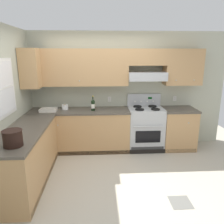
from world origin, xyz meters
TOP-DOWN VIEW (x-y plane):
  - ground_plane at (0.00, 0.00)m, footprint 7.04×7.04m
  - floor_accent_tile at (1.10, -0.68)m, footprint 0.30×0.30m
  - wall_back at (0.40, 1.53)m, footprint 4.68×0.57m
  - wall_left at (-1.59, 0.23)m, footprint 0.47×4.00m
  - counter_back_run at (0.07, 1.24)m, footprint 3.60×0.65m
  - counter_left_run at (-1.24, -0.00)m, footprint 0.63×1.91m
  - stove at (0.96, 1.25)m, footprint 0.76×0.62m
  - wine_bottle at (-0.19, 1.19)m, footprint 0.08×0.08m
  - bowl at (-1.12, 1.18)m, footprint 0.34×0.24m
  - bucket at (-1.17, -0.63)m, footprint 0.26×0.26m
  - paper_towel_roll at (-0.80, 1.32)m, footprint 0.14×0.14m

SIDE VIEW (x-z plane):
  - ground_plane at x=0.00m, z-range 0.00..0.00m
  - floor_accent_tile at x=1.10m, z-range 0.00..0.01m
  - counter_back_run at x=0.07m, z-range 0.00..0.91m
  - counter_left_run at x=-1.24m, z-range 0.00..0.91m
  - stove at x=0.96m, z-range -0.12..1.08m
  - bowl at x=-1.12m, z-range 0.90..0.96m
  - paper_towel_roll at x=-0.80m, z-range 0.91..1.02m
  - bucket at x=-1.17m, z-range 0.92..1.13m
  - wine_bottle at x=-0.19m, z-range 0.88..1.20m
  - wall_left at x=-1.59m, z-range 0.07..2.62m
  - wall_back at x=0.40m, z-range 0.20..2.75m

